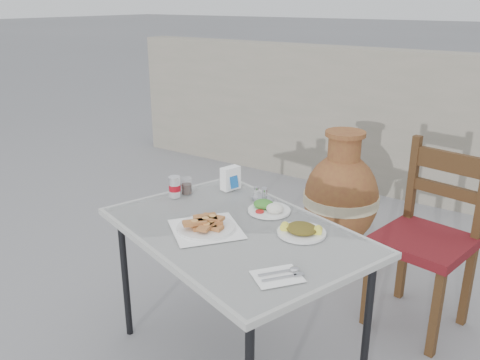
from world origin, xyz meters
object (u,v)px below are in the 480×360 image
Objects in this scene: pide_plate at (206,224)px; salad_chopped_plate at (302,230)px; soda_can at (175,187)px; condiment_caddy at (262,196)px; chair at (428,236)px; cafe_table at (236,238)px; napkin_holder at (230,178)px; terracotta_urn at (341,200)px; salad_rice_plate at (269,208)px; cola_glass at (186,187)px.

pide_plate is 0.40m from salad_chopped_plate.
soda_can is (-0.35, 0.20, 0.03)m from pide_plate.
soda_can is at bearing -151.53° from condiment_caddy.
condiment_caddy is at bearing -134.34° from chair.
pide_plate reaches higher than cafe_table.
pide_plate is at bearing -151.54° from salad_chopped_plate.
pide_plate is at bearing -51.31° from napkin_holder.
cafe_table is 1.56× the size of terracotta_urn.
terracotta_urn is (-0.07, 1.00, -0.31)m from salad_rice_plate.
salad_chopped_plate reaches higher than cafe_table.
condiment_caddy is 0.14× the size of terracotta_urn.
salad_rice_plate is at bearing -44.43° from condiment_caddy.
cola_glass reaches higher than salad_chopped_plate.
napkin_holder reaches higher than soda_can.
condiment_caddy is at bearing 20.22° from cola_glass.
cafe_table is 6.43× the size of salad_chopped_plate.
salad_chopped_plate is 0.24× the size of terracotta_urn.
soda_can reaches higher than pide_plate.
pide_plate reaches higher than salad_rice_plate.
salad_chopped_plate is at bearing 22.36° from cafe_table.
salad_chopped_plate is at bearing -27.76° from salad_rice_plate.
napkin_holder is (-0.31, 0.13, 0.04)m from salad_rice_plate.
salad_chopped_plate is at bearing -74.71° from terracotta_urn.
salad_chopped_plate is 0.39m from condiment_caddy.
soda_can is (-0.70, 0.01, 0.04)m from salad_chopped_plate.
soda_can is 0.42m from condiment_caddy.
salad_rice_plate is at bearing 84.10° from cafe_table.
salad_chopped_plate is 0.69m from cola_glass.
chair is at bearing 41.40° from napkin_holder.
chair is (0.67, 0.47, -0.22)m from condiment_caddy.
soda_can reaches higher than condiment_caddy.
cola_glass is 0.09× the size of chair.
chair reaches higher than soda_can.
terracotta_urn is at bearing 70.45° from soda_can.
cafe_table is 0.47m from napkin_holder.
napkin_holder is (0.14, 0.17, 0.02)m from cola_glass.
napkin_holder is at bearing -143.43° from chair.
soda_can is 0.07m from cola_glass.
salad_chopped_plate is 0.60m from napkin_holder.
salad_chopped_plate is at bearing -7.02° from cola_glass.
chair is at bearing 30.54° from cola_glass.
terracotta_urn reaches higher than condiment_caddy.
condiment_caddy is at bearing 146.61° from salad_chopped_plate.
salad_rice_plate is 0.21× the size of chair.
soda_can is 0.29m from napkin_holder.
cafe_table is 3.34× the size of pide_plate.
salad_rice_plate reaches higher than cafe_table.
terracotta_urn is at bearing 90.00° from napkin_holder.
napkin_holder is 0.14× the size of terracotta_urn.
pide_plate is 0.33m from salad_rice_plate.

